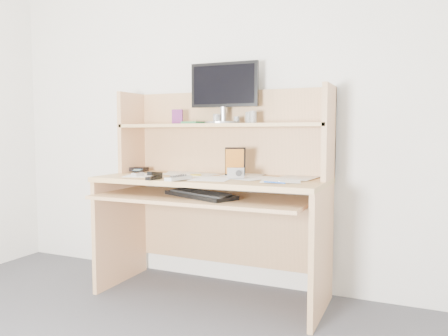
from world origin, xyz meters
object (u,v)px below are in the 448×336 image
at_px(desk, 217,185).
at_px(tv_remote, 179,178).
at_px(keyboard, 200,194).
at_px(monitor, 224,91).
at_px(game_case, 235,161).

xyz_separation_m(desk, tv_remote, (-0.08, -0.34, 0.07)).
distance_m(keyboard, monitor, 0.72).
relative_size(keyboard, game_case, 2.82).
relative_size(desk, game_case, 7.84).
bearing_deg(desk, monitor, 88.11).
height_order(desk, monitor, monitor).
xyz_separation_m(keyboard, game_case, (0.11, 0.26, 0.18)).
height_order(tv_remote, game_case, game_case).
xyz_separation_m(keyboard, tv_remote, (-0.09, -0.09, 0.10)).
height_order(desk, keyboard, desk).
xyz_separation_m(keyboard, monitor, (-0.00, 0.35, 0.62)).
bearing_deg(monitor, desk, -94.01).
bearing_deg(game_case, monitor, 117.79).
bearing_deg(keyboard, desk, 115.71).
bearing_deg(desk, tv_remote, -103.94).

